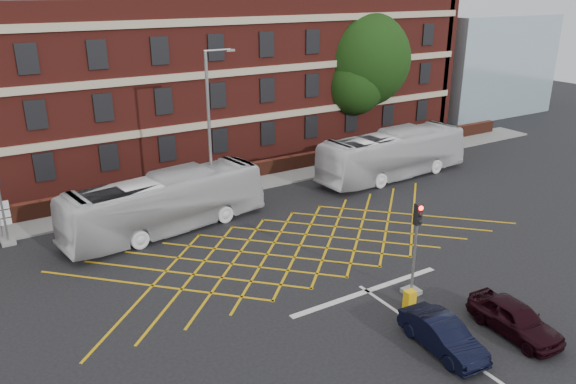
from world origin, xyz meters
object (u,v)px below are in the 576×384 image
car_navy (442,335)px  traffic_light_far (3,213)px  bus_right (393,154)px  traffic_light_near (414,258)px  bus_left (166,203)px  deciduous_tree (362,66)px  car_maroon (515,318)px  street_lamp (212,159)px  utility_cabinet (410,300)px

car_navy → traffic_light_far: 22.44m
bus_right → traffic_light_near: traffic_light_near is taller
bus_left → traffic_light_near: size_ratio=2.70×
bus_right → car_navy: bearing=140.6°
car_navy → deciduous_tree: (16.23, 25.48, 5.79)m
traffic_light_far → car_navy: bearing=-55.5°
traffic_light_near → car_navy: bearing=-117.6°
traffic_light_far → car_maroon: bearing=-50.4°
bus_right → deciduous_tree: bearing=-28.1°
deciduous_tree → traffic_light_near: size_ratio=2.57×
bus_left → traffic_light_near: traffic_light_near is taller
bus_left → traffic_light_far: (-7.79, 2.67, 0.16)m
car_navy → street_lamp: street_lamp is taller
car_maroon → utility_cabinet: 4.12m
bus_left → traffic_light_near: (6.78, -12.20, 0.16)m
traffic_light_far → street_lamp: bearing=-7.9°
bus_left → street_lamp: bearing=-79.8°
bus_right → car_maroon: size_ratio=3.04×
street_lamp → bus_right: bearing=-2.8°
deciduous_tree → utility_cabinet: (-15.32, -22.77, -5.99)m
deciduous_tree → traffic_light_near: 26.58m
car_maroon → deciduous_tree: size_ratio=0.36×
bus_left → car_navy: bus_left is taller
bus_right → street_lamp: 13.61m
utility_cabinet → car_maroon: bearing=-56.8°
car_maroon → street_lamp: 18.46m
traffic_light_near → utility_cabinet: 1.87m
deciduous_tree → utility_cabinet: deciduous_tree is taller
car_maroon → street_lamp: (-4.72, 17.65, 2.66)m
bus_right → car_maroon: bus_right is taller
traffic_light_near → utility_cabinet: traffic_light_near is taller
car_maroon → deciduous_tree: 29.84m
bus_right → deciduous_tree: size_ratio=1.09×
car_maroon → traffic_light_far: bearing=133.1°
car_navy → traffic_light_near: traffic_light_near is taller
car_navy → utility_cabinet: (0.92, 2.71, -0.20)m
deciduous_tree → bus_right: bearing=-115.0°
deciduous_tree → traffic_light_near: bearing=-123.3°
bus_left → traffic_light_far: 8.23m
traffic_light_near → utility_cabinet: bearing=-137.5°
traffic_light_near → street_lamp: 13.85m
traffic_light_far → street_lamp: street_lamp is taller
traffic_light_near → traffic_light_far: same height
traffic_light_far → utility_cabinet: traffic_light_far is taller
car_maroon → utility_cabinet: bearing=126.8°
traffic_light_near → car_maroon: bearing=-73.5°
deciduous_tree → utility_cabinet: 28.09m
car_navy → traffic_light_near: (1.88, 3.60, 1.14)m
bus_left → bus_right: (16.83, 0.47, 0.05)m
utility_cabinet → deciduous_tree: bearing=56.1°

